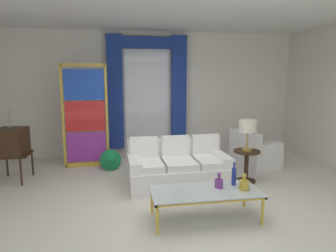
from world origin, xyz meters
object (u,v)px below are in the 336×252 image
stained_glass_divider (85,118)px  table_lamp_brass (248,127)px  coffee_table (205,193)px  armchair_white (254,154)px  bottle_amber_squat (244,184)px  bottle_crystal_tall (234,176)px  round_side_table (246,163)px  peacock_figurine (110,161)px  bottle_blue_decanter (219,182)px  couch_white_long (177,168)px  vintage_tv (11,143)px

stained_glass_divider → table_lamp_brass: size_ratio=3.86×
coffee_table → armchair_white: bearing=51.3°
bottle_amber_squat → table_lamp_brass: size_ratio=0.41×
bottle_amber_squat → armchair_white: size_ratio=0.23×
bottle_crystal_tall → stained_glass_divider: (-2.28, 2.62, 0.51)m
round_side_table → table_lamp_brass: table_lamp_brass is taller
coffee_table → stained_glass_divider: (-1.82, 2.76, 0.68)m
bottle_crystal_tall → table_lamp_brass: bearing=58.2°
peacock_figurine → table_lamp_brass: 2.83m
armchair_white → round_side_table: 1.02m
coffee_table → bottle_blue_decanter: (0.22, 0.08, 0.11)m
couch_white_long → stained_glass_divider: size_ratio=0.81×
vintage_tv → stained_glass_divider: bearing=28.4°
couch_white_long → armchair_white: (1.84, 0.77, -0.02)m
table_lamp_brass → bottle_crystal_tall: bearing=-121.8°
round_side_table → table_lamp_brass: (0.00, 0.00, 0.67)m
armchair_white → table_lamp_brass: bearing=-122.7°
coffee_table → stained_glass_divider: stained_glass_divider is taller
coffee_table → stained_glass_divider: bearing=123.4°
armchair_white → peacock_figurine: size_ratio=1.69×
couch_white_long → vintage_tv: 3.09m
couch_white_long → bottle_crystal_tall: couch_white_long is taller
bottle_crystal_tall → round_side_table: bottle_crystal_tall is taller
bottle_blue_decanter → round_side_table: bearing=51.8°
bottle_blue_decanter → bottle_amber_squat: 0.34m
vintage_tv → bottle_blue_decanter: bearing=-31.1°
couch_white_long → coffee_table: bearing=-85.3°
bottle_crystal_tall → stained_glass_divider: 3.51m
bottle_crystal_tall → vintage_tv: (-3.55, 1.94, 0.18)m
round_side_table → table_lamp_brass: 0.67m
peacock_figurine → coffee_table: bearing=-60.6°
bottle_amber_squat → bottle_blue_decanter: bearing=157.0°
vintage_tv → round_side_table: vintage_tv is taller
bottle_crystal_tall → peacock_figurine: size_ratio=0.56×
bottle_blue_decanter → round_side_table: bottle_blue_decanter is taller
bottle_amber_squat → vintage_tv: 4.21m
bottle_amber_squat → peacock_figurine: 3.05m
round_side_table → armchair_white: bearing=57.3°
coffee_table → bottle_crystal_tall: bottle_crystal_tall is taller
bottle_blue_decanter → table_lamp_brass: (0.96, 1.21, 0.54)m
stained_glass_divider → coffee_table: bearing=-56.6°
vintage_tv → table_lamp_brass: 4.35m
bottle_amber_squat → round_side_table: 1.50m
bottle_blue_decanter → peacock_figurine: bottle_blue_decanter is taller
bottle_amber_squat → table_lamp_brass: 1.59m
bottle_blue_decanter → vintage_tv: size_ratio=0.16×
bottle_amber_squat → stained_glass_divider: stained_glass_divider is taller
bottle_crystal_tall → round_side_table: size_ratio=0.57×
coffee_table → peacock_figurine: 2.70m
couch_white_long → bottle_crystal_tall: (0.57, -1.24, 0.24)m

